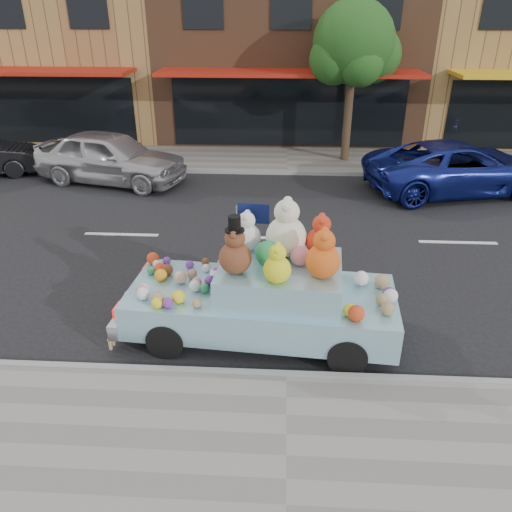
# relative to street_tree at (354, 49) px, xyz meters

# --- Properties ---
(ground) EXTENTS (120.00, 120.00, 0.00)m
(ground) POSITION_rel_street_tree_xyz_m (-2.03, -6.55, -3.69)
(ground) COLOR black
(ground) RESTS_ON ground
(near_sidewalk) EXTENTS (60.00, 3.00, 0.12)m
(near_sidewalk) POSITION_rel_street_tree_xyz_m (-2.03, -13.05, -3.63)
(near_sidewalk) COLOR gray
(near_sidewalk) RESTS_ON ground
(far_sidewalk) EXTENTS (60.00, 3.00, 0.12)m
(far_sidewalk) POSITION_rel_street_tree_xyz_m (-2.03, -0.05, -3.63)
(far_sidewalk) COLOR gray
(far_sidewalk) RESTS_ON ground
(near_kerb) EXTENTS (60.00, 0.12, 0.13)m
(near_kerb) POSITION_rel_street_tree_xyz_m (-2.03, -11.55, -3.63)
(near_kerb) COLOR gray
(near_kerb) RESTS_ON ground
(far_kerb) EXTENTS (60.00, 0.12, 0.13)m
(far_kerb) POSITION_rel_street_tree_xyz_m (-2.03, -1.55, -3.63)
(far_kerb) COLOR gray
(far_kerb) RESTS_ON ground
(storefront_left) EXTENTS (10.00, 9.80, 7.30)m
(storefront_left) POSITION_rel_street_tree_xyz_m (-12.03, 5.42, -0.05)
(storefront_left) COLOR olive
(storefront_left) RESTS_ON ground
(storefront_mid) EXTENTS (10.00, 9.80, 7.30)m
(storefront_mid) POSITION_rel_street_tree_xyz_m (-2.03, 5.42, -0.05)
(storefront_mid) COLOR brown
(storefront_mid) RESTS_ON ground
(street_tree) EXTENTS (3.00, 2.70, 5.22)m
(street_tree) POSITION_rel_street_tree_xyz_m (0.00, 0.00, 0.00)
(street_tree) COLOR #38281C
(street_tree) RESTS_ON ground
(car_silver) EXTENTS (4.98, 2.97, 1.59)m
(car_silver) POSITION_rel_street_tree_xyz_m (-7.47, -2.63, -2.90)
(car_silver) COLOR #B5B5BA
(car_silver) RESTS_ON ground
(car_blue) EXTENTS (5.73, 3.61, 1.48)m
(car_blue) POSITION_rel_street_tree_xyz_m (2.92, -2.94, -2.96)
(car_blue) COLOR navy
(car_blue) RESTS_ON ground
(art_car) EXTENTS (4.61, 2.10, 2.30)m
(art_car) POSITION_rel_street_tree_xyz_m (-2.40, -10.42, -2.87)
(art_car) COLOR black
(art_car) RESTS_ON ground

